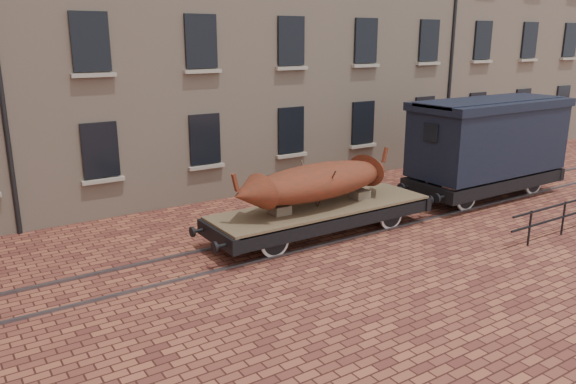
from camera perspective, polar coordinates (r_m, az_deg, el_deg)
ground at (r=17.03m, az=6.75°, el=-3.58°), size 90.00×90.00×0.00m
warehouse_cream at (r=26.05m, az=-2.30°, el=18.67°), size 40.00×10.19×14.00m
rail_track at (r=17.02m, az=6.75°, el=-3.48°), size 30.00×1.52×0.06m
flatcar_wagon at (r=16.08m, az=3.44°, el=-2.01°), size 7.49×2.03×1.13m
iron_boat at (r=15.74m, az=3.03°, el=1.09°), size 5.66×1.97×1.39m
goods_van at (r=20.77m, az=19.74°, el=5.29°), size 6.74×2.46×3.48m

